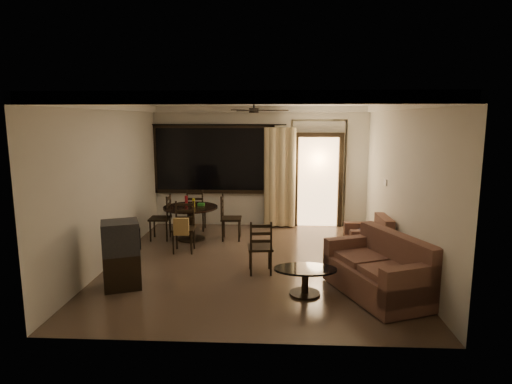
# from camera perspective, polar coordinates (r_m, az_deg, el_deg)

# --- Properties ---
(ground) EXTENTS (5.50, 5.50, 0.00)m
(ground) POSITION_cam_1_polar(r_m,az_deg,el_deg) (7.66, -0.27, -9.41)
(ground) COLOR #7F6651
(ground) RESTS_ON ground
(room_shell) EXTENTS (5.50, 6.70, 5.50)m
(room_shell) POSITION_cam_1_polar(r_m,az_deg,el_deg) (9.03, 4.12, 5.38)
(room_shell) COLOR beige
(room_shell) RESTS_ON ground
(dining_table) EXTENTS (1.13, 1.13, 0.93)m
(dining_table) POSITION_cam_1_polar(r_m,az_deg,el_deg) (9.05, -8.69, -2.84)
(dining_table) COLOR black
(dining_table) RESTS_ON ground
(dining_chair_west) EXTENTS (0.44, 0.44, 0.95)m
(dining_chair_west) POSITION_cam_1_polar(r_m,az_deg,el_deg) (9.23, -12.55, -4.48)
(dining_chair_west) COLOR black
(dining_chair_west) RESTS_ON ground
(dining_chair_east) EXTENTS (0.44, 0.44, 0.95)m
(dining_chair_east) POSITION_cam_1_polar(r_m,az_deg,el_deg) (9.02, -3.39, -4.60)
(dining_chair_east) COLOR black
(dining_chair_east) RESTS_ON ground
(dining_chair_south) EXTENTS (0.44, 0.49, 0.95)m
(dining_chair_south) POSITION_cam_1_polar(r_m,az_deg,el_deg) (8.29, -9.61, -5.84)
(dining_chair_south) COLOR black
(dining_chair_south) RESTS_ON ground
(dining_chair_north) EXTENTS (0.44, 0.44, 0.95)m
(dining_chair_north) POSITION_cam_1_polar(r_m,az_deg,el_deg) (9.87, -7.93, -3.42)
(dining_chair_north) COLOR black
(dining_chair_north) RESTS_ON ground
(tv_cabinet) EXTENTS (0.67, 0.64, 1.02)m
(tv_cabinet) POSITION_cam_1_polar(r_m,az_deg,el_deg) (6.75, -17.51, -7.96)
(tv_cabinet) COLOR black
(tv_cabinet) RESTS_ON ground
(sofa) EXTENTS (1.41, 1.83, 0.87)m
(sofa) POSITION_cam_1_polar(r_m,az_deg,el_deg) (6.48, 16.27, -10.20)
(sofa) COLOR #3F251D
(sofa) RESTS_ON ground
(armchair) EXTENTS (0.77, 0.77, 0.76)m
(armchair) POSITION_cam_1_polar(r_m,az_deg,el_deg) (8.10, 14.97, -6.37)
(armchair) COLOR #3F251D
(armchair) RESTS_ON ground
(coffee_table) EXTENTS (0.91, 0.54, 0.40)m
(coffee_table) POSITION_cam_1_polar(r_m,az_deg,el_deg) (6.31, 6.57, -11.19)
(coffee_table) COLOR black
(coffee_table) RESTS_ON ground
(side_chair) EXTENTS (0.44, 0.44, 0.90)m
(side_chair) POSITION_cam_1_polar(r_m,az_deg,el_deg) (7.11, 0.58, -8.68)
(side_chair) COLOR black
(side_chair) RESTS_ON ground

